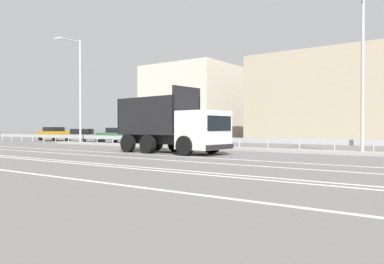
{
  "coord_description": "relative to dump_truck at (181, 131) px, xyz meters",
  "views": [
    {
      "loc": [
        14.15,
        -19.02,
        1.44
      ],
      "look_at": [
        0.5,
        0.06,
        1.19
      ],
      "focal_mm": 35.0,
      "sensor_mm": 36.0,
      "label": 1
    }
  ],
  "objects": [
    {
      "name": "lane_strip_0",
      "position": [
        -0.83,
        -1.73,
        -1.27
      ],
      "size": [
        58.49,
        0.16,
        0.01
      ],
      "primitive_type": "cube",
      "color": "silver",
      "rests_on": "ground_plane"
    },
    {
      "name": "median_guardrail",
      "position": [
        -1.44,
        5.69,
        -0.71
      ],
      "size": [
        58.49,
        0.09,
        0.78
      ],
      "color": "#9EA0A5",
      "rests_on": "ground_plane"
    },
    {
      "name": "parked_car_2",
      "position": [
        -13.73,
        8.37,
        -0.53
      ],
      "size": [
        4.87,
        2.11,
        1.47
      ],
      "rotation": [
        0.0,
        0.0,
        -1.52
      ],
      "color": "#335B33",
      "rests_on": "ground_plane"
    },
    {
      "name": "street_lamp_0",
      "position": [
        -14.9,
        4.48,
        3.88
      ],
      "size": [
        0.71,
        2.39,
        9.29
      ],
      "color": "#ADADB2",
      "rests_on": "ground_plane"
    },
    {
      "name": "parked_car_3",
      "position": [
        -6.96,
        8.23,
        -0.53
      ],
      "size": [
        4.87,
        1.95,
        1.45
      ],
      "rotation": [
        0.0,
        0.0,
        1.52
      ],
      "color": "maroon",
      "rests_on": "ground_plane"
    },
    {
      "name": "background_building_1",
      "position": [
        3.68,
        25.96,
        3.18
      ],
      "size": [
        18.46,
        15.95,
        8.91
      ],
      "primitive_type": "cube",
      "color": "tan",
      "rests_on": "ground_plane"
    },
    {
      "name": "median_road_sign",
      "position": [
        -3.05,
        4.64,
        -0.06
      ],
      "size": [
        0.78,
        0.16,
        2.27
      ],
      "color": "white",
      "rests_on": "ground_plane"
    },
    {
      "name": "lane_strip_1",
      "position": [
        -0.83,
        -3.82,
        -1.27
      ],
      "size": [
        58.49,
        0.16,
        0.01
      ],
      "primitive_type": "cube",
      "color": "silver",
      "rests_on": "ground_plane"
    },
    {
      "name": "dump_truck",
      "position": [
        0.0,
        0.0,
        0.0
      ],
      "size": [
        7.18,
        3.07,
        3.73
      ],
      "rotation": [
        0.0,
        0.0,
        -1.65
      ],
      "color": "silver",
      "rests_on": "ground_plane"
    },
    {
      "name": "parked_car_1",
      "position": [
        -18.85,
        7.99,
        -0.59
      ],
      "size": [
        4.26,
        2.07,
        1.35
      ],
      "rotation": [
        0.0,
        0.0,
        -1.6
      ],
      "color": "gray",
      "rests_on": "ground_plane"
    },
    {
      "name": "median_island",
      "position": [
        -1.44,
        4.64,
        -1.18
      ],
      "size": [
        32.17,
        1.1,
        0.18
      ],
      "primitive_type": "cube",
      "color": "gray",
      "rests_on": "ground_plane"
    },
    {
      "name": "ground_plane",
      "position": [
        -1.44,
        2.29,
        -1.27
      ],
      "size": [
        320.0,
        320.0,
        0.0
      ],
      "primitive_type": "plane",
      "color": "#605E5B"
    },
    {
      "name": "lane_strip_3",
      "position": [
        -0.83,
        -7.18,
        -1.27
      ],
      "size": [
        58.49,
        0.16,
        0.01
      ],
      "primitive_type": "cube",
      "color": "silver",
      "rests_on": "ground_plane"
    },
    {
      "name": "lane_strip_2",
      "position": [
        -0.83,
        -6.65,
        -1.27
      ],
      "size": [
        58.49,
        0.16,
        0.01
      ],
      "primitive_type": "cube",
      "color": "silver",
      "rests_on": "ground_plane"
    },
    {
      "name": "background_building_0",
      "position": [
        -16.43,
        26.33,
        3.53
      ],
      "size": [
        10.95,
        14.13,
        9.61
      ],
      "primitive_type": "cube",
      "color": "beige",
      "rests_on": "ground_plane"
    },
    {
      "name": "street_lamp_1",
      "position": [
        8.51,
        4.68,
        3.32
      ],
      "size": [
        0.7,
        1.89,
        8.31
      ],
      "color": "#ADADB2",
      "rests_on": "ground_plane"
    },
    {
      "name": "parked_car_0",
      "position": [
        -24.62,
        8.62,
        -0.49
      ],
      "size": [
        4.83,
        2.0,
        1.54
      ],
      "rotation": [
        0.0,
        0.0,
        -1.61
      ],
      "color": "#B27A14",
      "rests_on": "ground_plane"
    }
  ]
}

